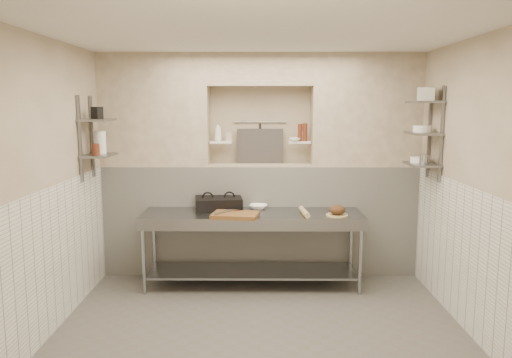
{
  "coord_description": "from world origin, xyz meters",
  "views": [
    {
      "loc": [
        -0.02,
        -4.6,
        2.16
      ],
      "look_at": [
        -0.05,
        0.9,
        1.35
      ],
      "focal_mm": 35.0,
      "sensor_mm": 36.0,
      "label": 1
    }
  ],
  "objects_px": {
    "prep_table": "(252,234)",
    "bowl_alcove": "(294,140)",
    "panini_press": "(219,203)",
    "bread_loaf": "(337,210)",
    "cutting_board": "(235,215)",
    "rolling_pin": "(304,212)",
    "jug_left": "(100,142)",
    "mixing_bowl": "(258,207)",
    "bottle_soap": "(218,132)"
  },
  "relations": [
    {
      "from": "panini_press",
      "to": "jug_left",
      "type": "bearing_deg",
      "value": -176.19
    },
    {
      "from": "prep_table",
      "to": "panini_press",
      "type": "height_order",
      "value": "panini_press"
    },
    {
      "from": "mixing_bowl",
      "to": "bread_loaf",
      "type": "bearing_deg",
      "value": -22.9
    },
    {
      "from": "mixing_bowl",
      "to": "bread_loaf",
      "type": "xyz_separation_m",
      "value": [
        0.91,
        -0.38,
        0.04
      ]
    },
    {
      "from": "panini_press",
      "to": "bread_loaf",
      "type": "bearing_deg",
      "value": -21.15
    },
    {
      "from": "prep_table",
      "to": "bowl_alcove",
      "type": "distance_m",
      "value": 1.32
    },
    {
      "from": "prep_table",
      "to": "panini_press",
      "type": "xyz_separation_m",
      "value": [
        -0.41,
        0.2,
        0.33
      ]
    },
    {
      "from": "panini_press",
      "to": "bread_loaf",
      "type": "xyz_separation_m",
      "value": [
        1.4,
        -0.34,
        -0.01
      ]
    },
    {
      "from": "rolling_pin",
      "to": "bowl_alcove",
      "type": "xyz_separation_m",
      "value": [
        -0.08,
        0.6,
        0.8
      ]
    },
    {
      "from": "mixing_bowl",
      "to": "cutting_board",
      "type": "bearing_deg",
      "value": -120.01
    },
    {
      "from": "prep_table",
      "to": "bowl_alcove",
      "type": "xyz_separation_m",
      "value": [
        0.53,
        0.52,
        1.09
      ]
    },
    {
      "from": "bread_loaf",
      "to": "bowl_alcove",
      "type": "xyz_separation_m",
      "value": [
        -0.46,
        0.66,
        0.77
      ]
    },
    {
      "from": "prep_table",
      "to": "panini_press",
      "type": "relative_size",
      "value": 4.28
    },
    {
      "from": "cutting_board",
      "to": "panini_press",
      "type": "bearing_deg",
      "value": 118.48
    },
    {
      "from": "prep_table",
      "to": "bottle_soap",
      "type": "distance_m",
      "value": 1.39
    },
    {
      "from": "bread_loaf",
      "to": "bottle_soap",
      "type": "bearing_deg",
      "value": 153.39
    },
    {
      "from": "prep_table",
      "to": "bottle_soap",
      "type": "xyz_separation_m",
      "value": [
        -0.44,
        0.57,
        1.19
      ]
    },
    {
      "from": "bowl_alcove",
      "to": "rolling_pin",
      "type": "bearing_deg",
      "value": -82.19
    },
    {
      "from": "mixing_bowl",
      "to": "bottle_soap",
      "type": "height_order",
      "value": "bottle_soap"
    },
    {
      "from": "jug_left",
      "to": "mixing_bowl",
      "type": "bearing_deg",
      "value": 9.63
    },
    {
      "from": "jug_left",
      "to": "rolling_pin",
      "type": "bearing_deg",
      "value": -0.3
    },
    {
      "from": "jug_left",
      "to": "bread_loaf",
      "type": "bearing_deg",
      "value": -1.58
    },
    {
      "from": "prep_table",
      "to": "jug_left",
      "type": "height_order",
      "value": "jug_left"
    },
    {
      "from": "jug_left",
      "to": "bottle_soap",
      "type": "bearing_deg",
      "value": 26.08
    },
    {
      "from": "jug_left",
      "to": "cutting_board",
      "type": "bearing_deg",
      "value": -5.4
    },
    {
      "from": "panini_press",
      "to": "rolling_pin",
      "type": "xyz_separation_m",
      "value": [
        1.02,
        -0.28,
        -0.04
      ]
    },
    {
      "from": "panini_press",
      "to": "rolling_pin",
      "type": "bearing_deg",
      "value": -22.63
    },
    {
      "from": "cutting_board",
      "to": "bread_loaf",
      "type": "relative_size",
      "value": 2.78
    },
    {
      "from": "cutting_board",
      "to": "bowl_alcove",
      "type": "height_order",
      "value": "bowl_alcove"
    },
    {
      "from": "bread_loaf",
      "to": "bottle_soap",
      "type": "distance_m",
      "value": 1.81
    },
    {
      "from": "mixing_bowl",
      "to": "bowl_alcove",
      "type": "height_order",
      "value": "bowl_alcove"
    },
    {
      "from": "mixing_bowl",
      "to": "rolling_pin",
      "type": "distance_m",
      "value": 0.62
    },
    {
      "from": "panini_press",
      "to": "bowl_alcove",
      "type": "distance_m",
      "value": 1.25
    },
    {
      "from": "bottle_soap",
      "to": "jug_left",
      "type": "distance_m",
      "value": 1.45
    },
    {
      "from": "bottle_soap",
      "to": "mixing_bowl",
      "type": "bearing_deg",
      "value": -32.62
    },
    {
      "from": "panini_press",
      "to": "bottle_soap",
      "type": "xyz_separation_m",
      "value": [
        -0.03,
        0.37,
        0.86
      ]
    },
    {
      "from": "bottle_soap",
      "to": "jug_left",
      "type": "relative_size",
      "value": 0.92
    },
    {
      "from": "cutting_board",
      "to": "bowl_alcove",
      "type": "xyz_separation_m",
      "value": [
        0.72,
        0.73,
        0.81
      ]
    },
    {
      "from": "panini_press",
      "to": "jug_left",
      "type": "distance_m",
      "value": 1.56
    },
    {
      "from": "cutting_board",
      "to": "bottle_soap",
      "type": "relative_size",
      "value": 2.17
    },
    {
      "from": "cutting_board",
      "to": "rolling_pin",
      "type": "height_order",
      "value": "rolling_pin"
    },
    {
      "from": "mixing_bowl",
      "to": "rolling_pin",
      "type": "relative_size",
      "value": 0.54
    },
    {
      "from": "prep_table",
      "to": "bottle_soap",
      "type": "height_order",
      "value": "bottle_soap"
    },
    {
      "from": "cutting_board",
      "to": "mixing_bowl",
      "type": "xyz_separation_m",
      "value": [
        0.26,
        0.46,
        0.0
      ]
    },
    {
      "from": "bowl_alcove",
      "to": "cutting_board",
      "type": "bearing_deg",
      "value": -134.41
    },
    {
      "from": "panini_press",
      "to": "bowl_alcove",
      "type": "xyz_separation_m",
      "value": [
        0.94,
        0.32,
        0.76
      ]
    },
    {
      "from": "mixing_bowl",
      "to": "rolling_pin",
      "type": "bearing_deg",
      "value": -30.92
    },
    {
      "from": "rolling_pin",
      "to": "mixing_bowl",
      "type": "bearing_deg",
      "value": 149.08
    },
    {
      "from": "panini_press",
      "to": "rolling_pin",
      "type": "relative_size",
      "value": 1.46
    },
    {
      "from": "rolling_pin",
      "to": "bread_loaf",
      "type": "xyz_separation_m",
      "value": [
        0.37,
        -0.06,
        0.04
      ]
    }
  ]
}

